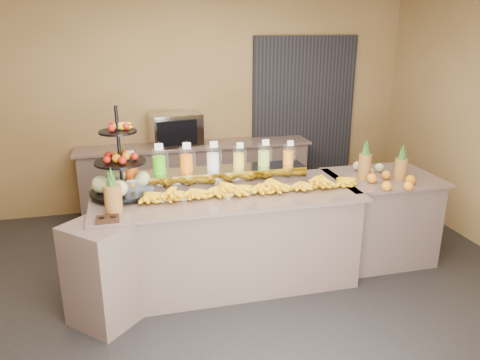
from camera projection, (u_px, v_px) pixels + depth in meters
name	position (u px, v px, depth m)	size (l,w,h in m)	color
ground	(234.00, 295.00, 4.42)	(6.00, 6.00, 0.00)	black
room_envelope	(234.00, 84.00, 4.60)	(6.04, 5.02, 2.82)	olive
buffet_counter	(216.00, 240.00, 4.49)	(2.75, 1.25, 0.93)	#A28275
right_counter	(379.00, 217.00, 5.03)	(1.08, 0.88, 0.93)	#A28275
back_ledge	(196.00, 177.00, 6.35)	(3.10, 0.55, 0.93)	#A28275
pitcher_tray	(213.00, 177.00, 4.62)	(1.85, 0.30, 0.15)	gray
juice_pitcher_orange_a	(131.00, 166.00, 4.39)	(0.11, 0.11, 0.26)	silver
juice_pitcher_green	(159.00, 162.00, 4.45)	(0.13, 0.14, 0.32)	silver
juice_pitcher_orange_b	(186.00, 161.00, 4.51)	(0.13, 0.13, 0.31)	silver
juice_pitcher_milk	(213.00, 159.00, 4.57)	(0.13, 0.13, 0.31)	silver
juice_pitcher_lemon	(239.00, 158.00, 4.63)	(0.12, 0.12, 0.28)	silver
juice_pitcher_lime	(264.00, 156.00, 4.69)	(0.12, 0.13, 0.30)	silver
juice_pitcher_orange_c	(288.00, 156.00, 4.75)	(0.11, 0.11, 0.27)	silver
banana_heap	(248.00, 186.00, 4.39)	(2.09, 0.19, 0.17)	#FFB70C
fruit_stand	(125.00, 173.00, 4.27)	(0.67, 0.67, 0.83)	black
condiment_caddy	(108.00, 219.00, 3.76)	(0.18, 0.14, 0.03)	black
pineapple_left_a	(113.00, 196.00, 3.87)	(0.15, 0.15, 0.41)	brown
pineapple_left_b	(125.00, 170.00, 4.54)	(0.14, 0.14, 0.43)	brown
right_fruit_pile	(386.00, 174.00, 4.67)	(0.49, 0.46, 0.26)	brown
oven_warmer	(175.00, 129.00, 6.08)	(0.64, 0.45, 0.43)	gray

